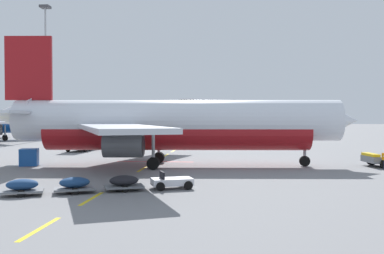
{
  "coord_description": "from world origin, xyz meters",
  "views": [
    {
      "loc": [
        26.04,
        -22.54,
        4.72
      ],
      "look_at": [
        21.89,
        21.49,
        3.6
      ],
      "focal_mm": 41.08,
      "sensor_mm": 36.0,
      "label": 1
    }
  ],
  "objects_px": {
    "baggage_train": "(100,183)",
    "uld_cargo_container": "(29,157)",
    "airliner_foreground": "(171,124)",
    "apron_light_mast_near": "(46,57)",
    "catering_truck": "(83,139)",
    "airliner_mid_left": "(12,121)"
  },
  "relations": [
    {
      "from": "baggage_train",
      "to": "uld_cargo_container",
      "type": "xyz_separation_m",
      "value": [
        -11.07,
        13.45,
        0.27
      ]
    },
    {
      "from": "baggage_train",
      "to": "uld_cargo_container",
      "type": "distance_m",
      "value": 17.42
    },
    {
      "from": "airliner_foreground",
      "to": "apron_light_mast_near",
      "type": "bearing_deg",
      "value": 126.04
    },
    {
      "from": "airliner_foreground",
      "to": "catering_truck",
      "type": "distance_m",
      "value": 22.43
    },
    {
      "from": "airliner_foreground",
      "to": "baggage_train",
      "type": "height_order",
      "value": "airliner_foreground"
    },
    {
      "from": "catering_truck",
      "to": "baggage_train",
      "type": "bearing_deg",
      "value": -68.87
    },
    {
      "from": "airliner_mid_left",
      "to": "baggage_train",
      "type": "distance_m",
      "value": 65.98
    },
    {
      "from": "catering_truck",
      "to": "apron_light_mast_near",
      "type": "relative_size",
      "value": 0.27
    },
    {
      "from": "airliner_mid_left",
      "to": "baggage_train",
      "type": "relative_size",
      "value": 2.69
    },
    {
      "from": "airliner_mid_left",
      "to": "apron_light_mast_near",
      "type": "bearing_deg",
      "value": 7.47
    },
    {
      "from": "airliner_foreground",
      "to": "uld_cargo_container",
      "type": "distance_m",
      "value": 13.88
    },
    {
      "from": "airliner_mid_left",
      "to": "baggage_train",
      "type": "height_order",
      "value": "airliner_mid_left"
    },
    {
      "from": "airliner_mid_left",
      "to": "baggage_train",
      "type": "bearing_deg",
      "value": -57.93
    },
    {
      "from": "catering_truck",
      "to": "apron_light_mast_near",
      "type": "distance_m",
      "value": 33.6
    },
    {
      "from": "uld_cargo_container",
      "to": "apron_light_mast_near",
      "type": "height_order",
      "value": "apron_light_mast_near"
    },
    {
      "from": "catering_truck",
      "to": "baggage_train",
      "type": "xyz_separation_m",
      "value": [
        12.08,
        -31.25,
        -1.11
      ]
    },
    {
      "from": "airliner_foreground",
      "to": "airliner_mid_left",
      "type": "height_order",
      "value": "airliner_foreground"
    },
    {
      "from": "apron_light_mast_near",
      "to": "airliner_mid_left",
      "type": "bearing_deg",
      "value": -172.53
    },
    {
      "from": "airliner_foreground",
      "to": "apron_light_mast_near",
      "type": "height_order",
      "value": "apron_light_mast_near"
    },
    {
      "from": "catering_truck",
      "to": "baggage_train",
      "type": "height_order",
      "value": "catering_truck"
    },
    {
      "from": "airliner_mid_left",
      "to": "catering_truck",
      "type": "bearing_deg",
      "value": -47.02
    },
    {
      "from": "airliner_mid_left",
      "to": "uld_cargo_container",
      "type": "bearing_deg",
      "value": -60.57
    }
  ]
}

